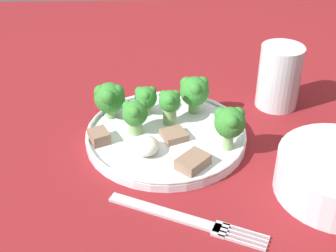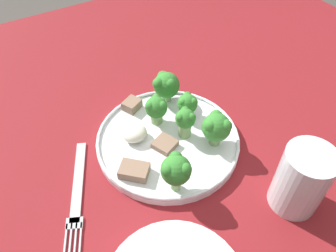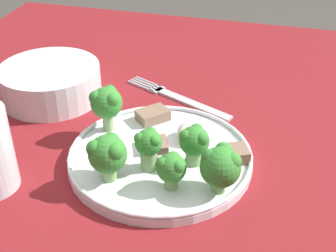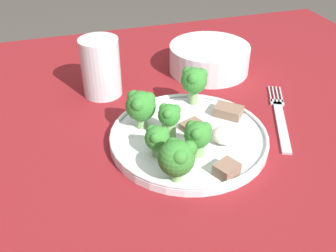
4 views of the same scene
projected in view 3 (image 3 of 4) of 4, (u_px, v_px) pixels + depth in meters
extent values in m
cube|color=maroon|center=(173.00, 199.00, 0.59)|extent=(1.21, 1.08, 0.03)
cylinder|color=brown|center=(57.00, 137.00, 1.33)|extent=(0.06, 0.06, 0.67)
cylinder|color=white|center=(160.00, 159.00, 0.63)|extent=(0.25, 0.25, 0.01)
torus|color=white|center=(160.00, 153.00, 0.62)|extent=(0.25, 0.25, 0.01)
cube|color=#B2B2B7|center=(192.00, 104.00, 0.76)|extent=(0.08, 0.14, 0.00)
cube|color=#B2B2B7|center=(157.00, 89.00, 0.80)|extent=(0.03, 0.03, 0.00)
cube|color=#B2B2B7|center=(148.00, 82.00, 0.82)|extent=(0.03, 0.05, 0.00)
cube|color=#B2B2B7|center=(146.00, 84.00, 0.81)|extent=(0.03, 0.05, 0.00)
cube|color=#B2B2B7|center=(143.00, 85.00, 0.81)|extent=(0.03, 0.05, 0.00)
cube|color=#B2B2B7|center=(141.00, 86.00, 0.81)|extent=(0.03, 0.05, 0.00)
cylinder|color=silver|center=(51.00, 82.00, 0.76)|extent=(0.16, 0.16, 0.05)
cylinder|color=silver|center=(51.00, 84.00, 0.77)|extent=(0.13, 0.13, 0.04)
cylinder|color=#7FA866|center=(194.00, 156.00, 0.60)|extent=(0.02, 0.02, 0.02)
sphere|color=#337F2D|center=(194.00, 141.00, 0.59)|extent=(0.04, 0.04, 0.04)
sphere|color=#337F2D|center=(197.00, 130.00, 0.59)|extent=(0.02, 0.02, 0.02)
sphere|color=#337F2D|center=(186.00, 137.00, 0.58)|extent=(0.02, 0.02, 0.02)
sphere|color=#337F2D|center=(202.00, 139.00, 0.58)|extent=(0.02, 0.02, 0.02)
cylinder|color=#7FA866|center=(109.00, 172.00, 0.58)|extent=(0.02, 0.02, 0.02)
sphere|color=#337F2D|center=(108.00, 154.00, 0.56)|extent=(0.05, 0.05, 0.05)
sphere|color=#337F2D|center=(111.00, 140.00, 0.57)|extent=(0.02, 0.02, 0.02)
sphere|color=#337F2D|center=(95.00, 149.00, 0.55)|extent=(0.02, 0.02, 0.02)
sphere|color=#337F2D|center=(115.00, 152.00, 0.55)|extent=(0.02, 0.02, 0.02)
cylinder|color=#7FA866|center=(171.00, 182.00, 0.56)|extent=(0.02, 0.02, 0.02)
sphere|color=#337F2D|center=(171.00, 168.00, 0.55)|extent=(0.04, 0.04, 0.04)
sphere|color=#337F2D|center=(174.00, 157.00, 0.56)|extent=(0.02, 0.02, 0.02)
sphere|color=#337F2D|center=(162.00, 164.00, 0.55)|extent=(0.02, 0.02, 0.02)
sphere|color=#337F2D|center=(178.00, 166.00, 0.54)|extent=(0.02, 0.02, 0.02)
cylinder|color=#7FA866|center=(149.00, 159.00, 0.59)|extent=(0.02, 0.02, 0.03)
sphere|color=#337F2D|center=(148.00, 142.00, 0.58)|extent=(0.03, 0.03, 0.03)
sphere|color=#337F2D|center=(151.00, 133.00, 0.58)|extent=(0.02, 0.02, 0.02)
sphere|color=#337F2D|center=(140.00, 139.00, 0.57)|extent=(0.02, 0.02, 0.02)
sphere|color=#337F2D|center=(154.00, 141.00, 0.57)|extent=(0.02, 0.02, 0.02)
cylinder|color=#7FA866|center=(219.00, 183.00, 0.56)|extent=(0.02, 0.02, 0.02)
sphere|color=#337F2D|center=(221.00, 166.00, 0.55)|extent=(0.05, 0.05, 0.05)
sphere|color=#337F2D|center=(223.00, 151.00, 0.55)|extent=(0.02, 0.02, 0.02)
sphere|color=#337F2D|center=(209.00, 160.00, 0.54)|extent=(0.02, 0.02, 0.02)
sphere|color=#337F2D|center=(231.00, 164.00, 0.53)|extent=(0.02, 0.02, 0.02)
cylinder|color=#7FA866|center=(108.00, 121.00, 0.67)|extent=(0.01, 0.01, 0.03)
sphere|color=#337F2D|center=(106.00, 103.00, 0.65)|extent=(0.04, 0.04, 0.04)
sphere|color=#337F2D|center=(109.00, 92.00, 0.66)|extent=(0.02, 0.02, 0.02)
sphere|color=#337F2D|center=(96.00, 98.00, 0.64)|extent=(0.02, 0.02, 0.02)
sphere|color=#337F2D|center=(112.00, 100.00, 0.64)|extent=(0.02, 0.02, 0.02)
cube|color=#846651|center=(237.00, 154.00, 0.61)|extent=(0.04, 0.04, 0.02)
cube|color=#846651|center=(155.00, 145.00, 0.63)|extent=(0.04, 0.04, 0.01)
cube|color=#846651|center=(153.00, 115.00, 0.69)|extent=(0.05, 0.05, 0.02)
ellipsoid|color=silver|center=(190.00, 132.00, 0.65)|extent=(0.04, 0.04, 0.02)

